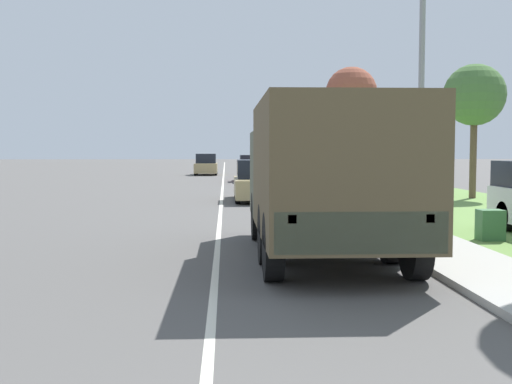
% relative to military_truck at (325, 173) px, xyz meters
% --- Properties ---
extents(ground_plane, '(180.00, 180.00, 0.00)m').
position_rel_military_truck_xyz_m(ground_plane, '(-2.07, 29.67, -1.64)').
color(ground_plane, '#565451').
extents(lane_centre_stripe, '(0.12, 120.00, 0.00)m').
position_rel_military_truck_xyz_m(lane_centre_stripe, '(-2.07, 29.67, -1.64)').
color(lane_centre_stripe, silver).
rests_on(lane_centre_stripe, ground).
extents(sidewalk_right, '(1.80, 120.00, 0.12)m').
position_rel_military_truck_xyz_m(sidewalk_right, '(2.43, 29.67, -1.58)').
color(sidewalk_right, '#ADAAA3').
rests_on(sidewalk_right, ground).
extents(grass_strip_right, '(7.00, 120.00, 0.02)m').
position_rel_military_truck_xyz_m(grass_strip_right, '(6.83, 29.67, -1.63)').
color(grass_strip_right, '#6B9347').
rests_on(grass_strip_right, ground).
extents(military_truck, '(2.59, 7.05, 2.94)m').
position_rel_military_truck_xyz_m(military_truck, '(0.00, 0.00, 0.00)').
color(military_truck, '#474C38').
rests_on(military_truck, ground).
extents(car_nearest_ahead, '(1.93, 4.73, 1.66)m').
position_rel_military_truck_xyz_m(car_nearest_ahead, '(-0.57, 13.87, -0.90)').
color(car_nearest_ahead, tan).
rests_on(car_nearest_ahead, ground).
extents(car_second_ahead, '(1.71, 4.40, 1.71)m').
position_rel_military_truck_xyz_m(car_second_ahead, '(-0.21, 29.31, -0.89)').
color(car_second_ahead, maroon).
rests_on(car_second_ahead, ground).
extents(car_third_ahead, '(1.81, 4.16, 1.71)m').
position_rel_military_truck_xyz_m(car_third_ahead, '(-3.49, 39.91, -0.88)').
color(car_third_ahead, tan).
rests_on(car_third_ahead, ground).
extents(lamp_post, '(1.69, 0.24, 7.72)m').
position_rel_military_truck_xyz_m(lamp_post, '(2.48, 2.73, 3.02)').
color(lamp_post, gray).
rests_on(lamp_post, sidewalk_right).
extents(tree_mid_right, '(2.58, 2.58, 5.64)m').
position_rel_military_truck_xyz_m(tree_mid_right, '(8.55, 14.46, 2.68)').
color(tree_mid_right, brown).
rests_on(tree_mid_right, grass_strip_right).
extents(tree_far_right, '(3.17, 3.17, 7.12)m').
position_rel_military_truck_xyz_m(tree_far_right, '(5.84, 27.28, 3.88)').
color(tree_far_right, brown).
rests_on(tree_far_right, grass_strip_right).
extents(utility_box, '(0.55, 0.45, 0.70)m').
position_rel_military_truck_xyz_m(utility_box, '(4.13, 2.08, -1.27)').
color(utility_box, '#3D7042').
rests_on(utility_box, grass_strip_right).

